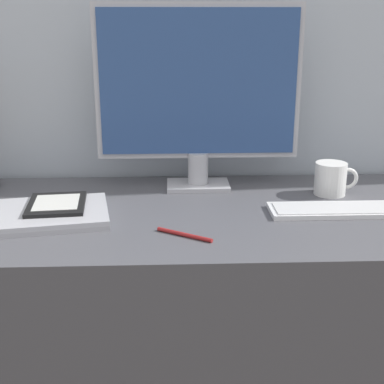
# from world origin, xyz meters

# --- Properties ---
(wall_back) EXTENTS (3.60, 0.05, 2.40)m
(wall_back) POSITION_xyz_m (0.00, 0.58, 1.20)
(wall_back) COLOR #B2BCC6
(wall_back) RESTS_ON ground_plane
(desk) EXTENTS (1.40, 0.60, 0.71)m
(desk) POSITION_xyz_m (0.00, 0.23, 0.35)
(desk) COLOR #4C4C51
(desk) RESTS_ON ground_plane
(monitor) EXTENTS (0.55, 0.11, 0.49)m
(monitor) POSITION_xyz_m (0.06, 0.43, 0.97)
(monitor) COLOR #B7B7BC
(monitor) RESTS_ON desk
(keyboard) EXTENTS (0.32, 0.10, 0.01)m
(keyboard) POSITION_xyz_m (0.38, 0.21, 0.71)
(keyboard) COLOR silver
(keyboard) RESTS_ON desk
(laptop) EXTENTS (0.33, 0.26, 0.02)m
(laptop) POSITION_xyz_m (-0.32, 0.19, 0.72)
(laptop) COLOR #A3A3A8
(laptop) RESTS_ON desk
(ereader) EXTENTS (0.15, 0.17, 0.01)m
(ereader) POSITION_xyz_m (-0.29, 0.22, 0.73)
(ereader) COLOR black
(ereader) RESTS_ON laptop
(coffee_mug) EXTENTS (0.12, 0.08, 0.09)m
(coffee_mug) POSITION_xyz_m (0.41, 0.35, 0.75)
(coffee_mug) COLOR white
(coffee_mug) RESTS_ON desk
(pen) EXTENTS (0.12, 0.08, 0.01)m
(pen) POSITION_xyz_m (0.01, 0.07, 0.71)
(pen) COLOR maroon
(pen) RESTS_ON desk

